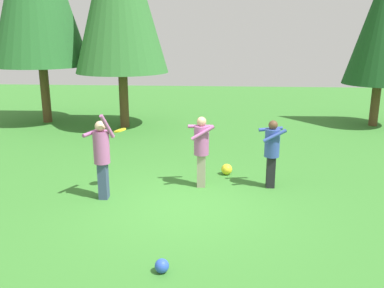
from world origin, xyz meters
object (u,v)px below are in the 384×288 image
person_catcher (201,146)px  ball_yellow (227,169)px  person_thrower (102,153)px  person_bystander (272,148)px  frisbee (120,130)px  ball_blue (162,266)px

person_catcher → ball_yellow: size_ratio=5.95×
person_thrower → person_bystander: size_ratio=1.20×
frisbee → ball_yellow: size_ratio=0.98×
person_bystander → frisbee: 3.44m
person_thrower → person_bystander: (3.66, 0.95, -0.09)m
ball_yellow → frisbee: bearing=-152.7°
frisbee → ball_yellow: bearing=27.3°
person_catcher → ball_yellow: bearing=-136.4°
person_bystander → ball_blue: bearing=54.3°
person_bystander → ball_blue: 4.30m
person_catcher → ball_blue: bearing=72.1°
person_catcher → frisbee: (-1.78, -0.36, 0.42)m
person_catcher → ball_yellow: person_catcher is taller
person_catcher → ball_blue: (-0.40, -3.64, -0.87)m
person_catcher → frisbee: bearing=0.0°
frisbee → ball_blue: bearing=-67.3°
person_bystander → ball_yellow: 1.50m
ball_blue → person_thrower: bearing=120.9°
person_catcher → ball_yellow: 1.35m
person_thrower → ball_yellow: person_thrower is taller
person_bystander → ball_blue: size_ratio=7.33×
person_thrower → person_catcher: (2.06, 0.88, -0.05)m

